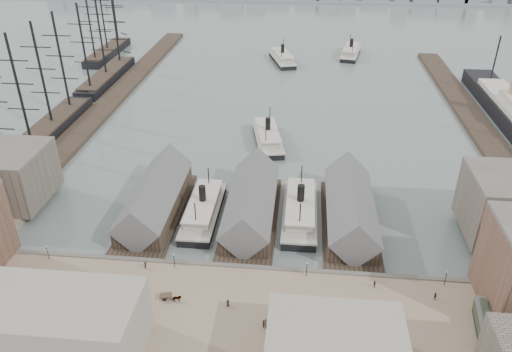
# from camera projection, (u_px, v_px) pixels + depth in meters

# --- Properties ---
(ground) EXTENTS (900.00, 900.00, 0.00)m
(ground) POSITION_uv_depth(u_px,v_px,m) (244.00, 259.00, 119.83)
(ground) COLOR slate
(ground) RESTS_ON ground
(quay) EXTENTS (180.00, 30.00, 2.00)m
(quay) POSITION_uv_depth(u_px,v_px,m) (232.00, 317.00, 102.04)
(quay) COLOR #8A745C
(quay) RESTS_ON ground
(seawall) EXTENTS (180.00, 1.20, 2.30)m
(seawall) POSITION_uv_depth(u_px,v_px,m) (241.00, 269.00, 114.77)
(seawall) COLOR #59544C
(seawall) RESTS_ON ground
(west_wharf) EXTENTS (10.00, 220.00, 1.60)m
(west_wharf) POSITION_uv_depth(u_px,v_px,m) (113.00, 98.00, 211.82)
(west_wharf) COLOR #2D231C
(west_wharf) RESTS_ON ground
(east_wharf) EXTENTS (10.00, 180.00, 1.60)m
(east_wharf) POSITION_uv_depth(u_px,v_px,m) (474.00, 121.00, 190.59)
(east_wharf) COLOR #2D231C
(east_wharf) RESTS_ON ground
(ferry_shed_west) EXTENTS (14.00, 42.00, 12.60)m
(ferry_shed_west) POSITION_uv_depth(u_px,v_px,m) (155.00, 200.00, 134.38)
(ferry_shed_west) COLOR #2D231C
(ferry_shed_west) RESTS_ON ground
(ferry_shed_center) EXTENTS (14.00, 42.00, 12.60)m
(ferry_shed_center) POSITION_uv_depth(u_px,v_px,m) (251.00, 205.00, 132.15)
(ferry_shed_center) COLOR #2D231C
(ferry_shed_center) RESTS_ON ground
(ferry_shed_east) EXTENTS (14.00, 42.00, 12.60)m
(ferry_shed_east) POSITION_uv_depth(u_px,v_px,m) (350.00, 210.00, 129.91)
(ferry_shed_east) COLOR #2D231C
(ferry_shed_east) RESTS_ON ground
(street_bldg_center) EXTENTS (24.00, 16.00, 10.00)m
(street_bldg_center) POSITION_uv_depth(u_px,v_px,m) (335.00, 351.00, 86.97)
(street_bldg_center) COLOR gray
(street_bldg_center) RESTS_ON quay
(street_bldg_west) EXTENTS (30.00, 16.00, 12.00)m
(street_bldg_west) POSITION_uv_depth(u_px,v_px,m) (59.00, 326.00, 90.78)
(street_bldg_west) COLOR gray
(street_bldg_west) RESTS_ON quay
(lamp_post_far_w) EXTENTS (0.44, 0.44, 3.92)m
(lamp_post_far_w) POSITION_uv_depth(u_px,v_px,m) (47.00, 250.00, 115.33)
(lamp_post_far_w) COLOR black
(lamp_post_far_w) RESTS_ON quay
(lamp_post_near_w) EXTENTS (0.44, 0.44, 3.92)m
(lamp_post_near_w) POSITION_uv_depth(u_px,v_px,m) (174.00, 258.00, 112.74)
(lamp_post_near_w) COLOR black
(lamp_post_near_w) RESTS_ON quay
(lamp_post_near_e) EXTENTS (0.44, 0.44, 3.92)m
(lamp_post_near_e) POSITION_uv_depth(u_px,v_px,m) (307.00, 267.00, 110.16)
(lamp_post_near_e) COLOR black
(lamp_post_near_e) RESTS_ON quay
(lamp_post_far_e) EXTENTS (0.44, 0.44, 3.92)m
(lamp_post_far_e) POSITION_uv_depth(u_px,v_px,m) (446.00, 276.00, 107.57)
(lamp_post_far_e) COLOR black
(lamp_post_far_e) RESTS_ON quay
(ferry_docked_west) EXTENTS (8.51, 28.35, 10.13)m
(ferry_docked_west) POSITION_uv_depth(u_px,v_px,m) (203.00, 209.00, 134.42)
(ferry_docked_west) COLOR black
(ferry_docked_west) RESTS_ON ground
(ferry_docked_east) EXTENTS (9.00, 30.01, 10.72)m
(ferry_docked_east) POSITION_uv_depth(u_px,v_px,m) (300.00, 210.00, 133.86)
(ferry_docked_east) COLOR black
(ferry_docked_east) RESTS_ON ground
(ferry_open_near) EXTENTS (13.70, 28.90, 9.93)m
(ferry_open_near) POSITION_uv_depth(u_px,v_px,m) (268.00, 137.00, 174.55)
(ferry_open_near) COLOR black
(ferry_open_near) RESTS_ON ground
(ferry_open_mid) EXTENTS (16.04, 29.23, 10.00)m
(ferry_open_mid) POSITION_uv_depth(u_px,v_px,m) (282.00, 58.00, 257.89)
(ferry_open_mid) COLOR black
(ferry_open_mid) RESTS_ON ground
(ferry_open_far) EXTENTS (13.18, 28.74, 9.89)m
(ferry_open_far) POSITION_uv_depth(u_px,v_px,m) (351.00, 52.00, 267.76)
(ferry_open_far) COLOR black
(ferry_open_far) RESTS_ON ground
(sailing_ship_near) EXTENTS (9.71, 66.87, 39.91)m
(sailing_ship_near) POSITION_uv_depth(u_px,v_px,m) (43.00, 133.00, 175.76)
(sailing_ship_near) COLOR black
(sailing_ship_near) RESTS_ON ground
(sailing_ship_mid) EXTENTS (9.43, 54.47, 38.76)m
(sailing_ship_mid) POSITION_uv_depth(u_px,v_px,m) (107.00, 75.00, 232.00)
(sailing_ship_mid) COLOR black
(sailing_ship_mid) RESTS_ON ground
(sailing_ship_far) EXTENTS (8.92, 49.55, 36.67)m
(sailing_ship_far) POSITION_uv_depth(u_px,v_px,m) (108.00, 51.00, 268.56)
(sailing_ship_far) COLOR black
(sailing_ship_far) RESTS_ON ground
(ocean_steamer) EXTENTS (12.38, 90.46, 18.09)m
(ocean_steamer) POSITION_uv_depth(u_px,v_px,m) (510.00, 110.00, 191.87)
(ocean_steamer) COLOR black
(ocean_steamer) RESTS_ON ground
(tram) EXTENTS (4.11, 10.67, 3.70)m
(tram) POSITION_uv_depth(u_px,v_px,m) (483.00, 321.00, 97.22)
(tram) COLOR black
(tram) RESTS_ON quay
(horse_cart_left) EXTENTS (4.65, 1.59, 1.55)m
(horse_cart_left) POSITION_uv_depth(u_px,v_px,m) (33.00, 277.00, 110.09)
(horse_cart_left) COLOR black
(horse_cart_left) RESTS_ON quay
(horse_cart_center) EXTENTS (5.02, 2.33, 1.65)m
(horse_cart_center) POSITION_uv_depth(u_px,v_px,m) (174.00, 298.00, 104.27)
(horse_cart_center) COLOR black
(horse_cart_center) RESTS_ON quay
(horse_cart_right) EXTENTS (4.89, 3.32, 1.72)m
(horse_cart_right) POSITION_uv_depth(u_px,v_px,m) (279.00, 326.00, 97.41)
(horse_cart_right) COLOR black
(horse_cart_right) RESTS_ON quay
(pedestrian_0) EXTENTS (0.69, 0.53, 1.79)m
(pedestrian_0) POSITION_uv_depth(u_px,v_px,m) (19.00, 276.00, 110.15)
(pedestrian_0) COLOR black
(pedestrian_0) RESTS_ON quay
(pedestrian_1) EXTENTS (1.04, 0.95, 1.72)m
(pedestrian_1) POSITION_uv_depth(u_px,v_px,m) (24.00, 302.00, 103.30)
(pedestrian_1) COLOR black
(pedestrian_1) RESTS_ON quay
(pedestrian_2) EXTENTS (0.84, 1.25, 1.78)m
(pedestrian_2) POSITION_uv_depth(u_px,v_px,m) (146.00, 265.00, 113.33)
(pedestrian_2) COLOR black
(pedestrian_2) RESTS_ON quay
(pedestrian_3) EXTENTS (1.12, 0.80, 1.76)m
(pedestrian_3) POSITION_uv_depth(u_px,v_px,m) (113.00, 326.00, 97.52)
(pedestrian_3) COLOR black
(pedestrian_3) RESTS_ON quay
(pedestrian_4) EXTENTS (0.97, 0.89, 1.67)m
(pedestrian_4) POSITION_uv_depth(u_px,v_px,m) (228.00, 303.00, 103.01)
(pedestrian_4) COLOR black
(pedestrian_4) RESTS_ON quay
(pedestrian_5) EXTENTS (0.67, 0.78, 1.80)m
(pedestrian_5) POSITION_uv_depth(u_px,v_px,m) (263.00, 324.00, 97.87)
(pedestrian_5) COLOR black
(pedestrian_5) RESTS_ON quay
(pedestrian_6) EXTENTS (0.84, 0.97, 1.69)m
(pedestrian_6) POSITION_uv_depth(u_px,v_px,m) (374.00, 284.00, 107.91)
(pedestrian_6) COLOR black
(pedestrian_6) RESTS_ON quay
(pedestrian_7) EXTENTS (1.16, 1.25, 1.69)m
(pedestrian_7) POSITION_uv_depth(u_px,v_px,m) (348.00, 334.00, 95.82)
(pedestrian_7) COLOR black
(pedestrian_7) RESTS_ON quay
(pedestrian_8) EXTENTS (0.63, 1.09, 1.75)m
(pedestrian_8) POSITION_uv_depth(u_px,v_px,m) (435.00, 296.00, 104.73)
(pedestrian_8) COLOR black
(pedestrian_8) RESTS_ON quay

